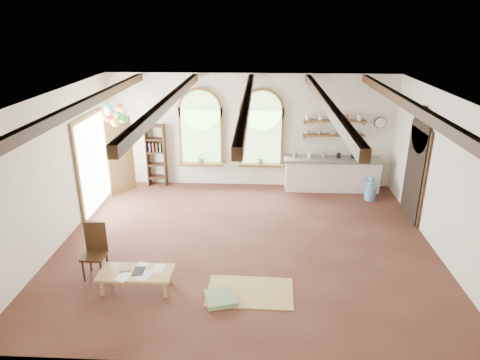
# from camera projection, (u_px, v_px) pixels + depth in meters

# --- Properties ---
(floor) EXTENTS (8.00, 8.00, 0.00)m
(floor) POSITION_uv_depth(u_px,v_px,m) (246.00, 243.00, 9.34)
(floor) COLOR #532F22
(floor) RESTS_ON ground
(ceiling_beams) EXTENTS (6.20, 6.80, 0.18)m
(ceiling_beams) POSITION_uv_depth(u_px,v_px,m) (247.00, 101.00, 8.22)
(ceiling_beams) COLOR #371F11
(ceiling_beams) RESTS_ON ceiling
(window_left) EXTENTS (1.30, 0.28, 2.20)m
(window_left) POSITION_uv_depth(u_px,v_px,m) (201.00, 130.00, 12.01)
(window_left) COLOR brown
(window_left) RESTS_ON floor
(window_right) EXTENTS (1.30, 0.28, 2.20)m
(window_right) POSITION_uv_depth(u_px,v_px,m) (261.00, 131.00, 11.93)
(window_right) COLOR brown
(window_right) RESTS_ON floor
(left_doorway) EXTENTS (0.10, 1.90, 2.50)m
(left_doorway) POSITION_uv_depth(u_px,v_px,m) (93.00, 164.00, 10.78)
(left_doorway) COLOR brown
(left_doorway) RESTS_ON floor
(right_doorway) EXTENTS (0.10, 1.30, 2.40)m
(right_doorway) POSITION_uv_depth(u_px,v_px,m) (414.00, 175.00, 10.16)
(right_doorway) COLOR black
(right_doorway) RESTS_ON floor
(kitchen_counter) EXTENTS (2.68, 0.62, 0.94)m
(kitchen_counter) POSITION_uv_depth(u_px,v_px,m) (332.00, 174.00, 12.04)
(kitchen_counter) COLOR #F7D2DA
(kitchen_counter) RESTS_ON floor
(wall_shelf_lower) EXTENTS (1.70, 0.24, 0.04)m
(wall_shelf_lower) POSITION_uv_depth(u_px,v_px,m) (334.00, 135.00, 11.83)
(wall_shelf_lower) COLOR brown
(wall_shelf_lower) RESTS_ON wall_back
(wall_shelf_upper) EXTENTS (1.70, 0.24, 0.04)m
(wall_shelf_upper) POSITION_uv_depth(u_px,v_px,m) (335.00, 121.00, 11.68)
(wall_shelf_upper) COLOR brown
(wall_shelf_upper) RESTS_ON wall_back
(wall_clock) EXTENTS (0.32, 0.04, 0.32)m
(wall_clock) POSITION_uv_depth(u_px,v_px,m) (380.00, 123.00, 11.71)
(wall_clock) COLOR black
(wall_clock) RESTS_ON wall_back
(bookshelf) EXTENTS (0.53, 0.32, 1.80)m
(bookshelf) POSITION_uv_depth(u_px,v_px,m) (156.00, 155.00, 12.23)
(bookshelf) COLOR #371F11
(bookshelf) RESTS_ON floor
(coffee_table) EXTENTS (1.31, 0.60, 0.37)m
(coffee_table) POSITION_uv_depth(u_px,v_px,m) (136.00, 274.00, 7.63)
(coffee_table) COLOR tan
(coffee_table) RESTS_ON floor
(side_chair) EXTENTS (0.42, 0.42, 1.05)m
(side_chair) POSITION_uv_depth(u_px,v_px,m) (95.00, 261.00, 8.07)
(side_chair) COLOR #371F11
(side_chair) RESTS_ON floor
(floor_mat) EXTENTS (1.56, 1.00, 0.02)m
(floor_mat) POSITION_uv_depth(u_px,v_px,m) (250.00, 292.00, 7.66)
(floor_mat) COLOR tan
(floor_mat) RESTS_ON floor
(floor_cushion) EXTENTS (0.64, 0.64, 0.09)m
(floor_cushion) POSITION_uv_depth(u_px,v_px,m) (221.00, 298.00, 7.43)
(floor_cushion) COLOR #6E8B60
(floor_cushion) RESTS_ON floor
(water_jug_a) EXTENTS (0.27, 0.27, 0.52)m
(water_jug_a) POSITION_uv_depth(u_px,v_px,m) (370.00, 192.00, 11.44)
(water_jug_a) COLOR #5E98CA
(water_jug_a) RESTS_ON floor
(water_jug_b) EXTENTS (0.31, 0.31, 0.60)m
(water_jug_b) POSITION_uv_depth(u_px,v_px,m) (371.00, 188.00, 11.62)
(water_jug_b) COLOR #5E98CA
(water_jug_b) RESTS_ON floor
(balloon_cluster) EXTENTS (0.77, 0.84, 1.14)m
(balloon_cluster) POSITION_uv_depth(u_px,v_px,m) (115.00, 113.00, 10.80)
(balloon_cluster) COLOR white
(balloon_cluster) RESTS_ON floor
(table_book) EXTENTS (0.25, 0.30, 0.02)m
(table_book) POSITION_uv_depth(u_px,v_px,m) (120.00, 268.00, 7.70)
(table_book) COLOR olive
(table_book) RESTS_ON coffee_table
(tablet) EXTENTS (0.20, 0.28, 0.01)m
(tablet) POSITION_uv_depth(u_px,v_px,m) (139.00, 271.00, 7.62)
(tablet) COLOR black
(tablet) RESTS_ON coffee_table
(potted_plant_left) EXTENTS (0.27, 0.23, 0.30)m
(potted_plant_left) POSITION_uv_depth(u_px,v_px,m) (201.00, 158.00, 12.19)
(potted_plant_left) COLOR #598C4C
(potted_plant_left) RESTS_ON window_left
(potted_plant_right) EXTENTS (0.27, 0.23, 0.30)m
(potted_plant_right) POSITION_uv_depth(u_px,v_px,m) (261.00, 159.00, 12.11)
(potted_plant_right) COLOR #598C4C
(potted_plant_right) RESTS_ON window_right
(shelf_cup_a) EXTENTS (0.12, 0.10, 0.10)m
(shelf_cup_a) POSITION_uv_depth(u_px,v_px,m) (307.00, 132.00, 11.84)
(shelf_cup_a) COLOR white
(shelf_cup_a) RESTS_ON wall_shelf_lower
(shelf_cup_b) EXTENTS (0.10, 0.10, 0.09)m
(shelf_cup_b) POSITION_uv_depth(u_px,v_px,m) (319.00, 133.00, 11.82)
(shelf_cup_b) COLOR beige
(shelf_cup_b) RESTS_ON wall_shelf_lower
(shelf_bowl_a) EXTENTS (0.22, 0.22, 0.05)m
(shelf_bowl_a) POSITION_uv_depth(u_px,v_px,m) (332.00, 133.00, 11.81)
(shelf_bowl_a) COLOR beige
(shelf_bowl_a) RESTS_ON wall_shelf_lower
(shelf_bowl_b) EXTENTS (0.20, 0.20, 0.06)m
(shelf_bowl_b) POSITION_uv_depth(u_px,v_px,m) (345.00, 133.00, 11.79)
(shelf_bowl_b) COLOR #8C664C
(shelf_bowl_b) RESTS_ON wall_shelf_lower
(shelf_vase) EXTENTS (0.18, 0.18, 0.19)m
(shelf_vase) POSITION_uv_depth(u_px,v_px,m) (358.00, 131.00, 11.75)
(shelf_vase) COLOR slate
(shelf_vase) RESTS_ON wall_shelf_lower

